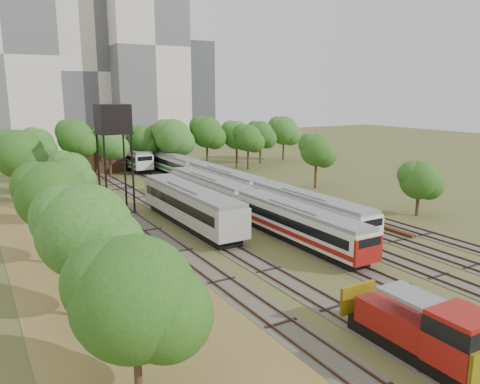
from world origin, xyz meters
TOP-DOWN VIEW (x-y plane):
  - ground at (0.00, 0.00)m, footprint 240.00×240.00m
  - dry_grass_patch at (-18.00, 8.00)m, footprint 14.00×60.00m
  - tracks at (-0.67, 25.00)m, footprint 24.60×80.00m
  - railcar_red_set at (-2.00, 16.19)m, footprint 2.69×34.58m
  - railcar_green_set at (2.00, 28.52)m, footprint 2.69×52.08m
  - railcar_rear at (-2.00, 55.94)m, footprint 2.98×16.08m
  - shunter_locomotive at (-8.00, -10.84)m, footprint 2.57×8.10m
  - old_grey_coach at (-8.00, 17.17)m, footprint 3.18×18.00m
  - water_tower at (-12.73, 26.42)m, footprint 3.44×3.44m
  - rail_pile_near at (8.00, 7.45)m, footprint 0.58×8.77m
  - rail_pile_far at (8.20, 17.20)m, footprint 0.47×7.57m
  - maintenance_shed at (-1.00, 57.98)m, footprint 16.45×11.55m
  - tree_band_left at (-20.89, 15.76)m, footprint 8.28×52.60m
  - tree_band_far at (5.41, 48.79)m, footprint 49.94×9.70m
  - tree_band_right at (15.08, 27.97)m, footprint 4.83×40.31m
  - tower_left at (-18.00, 95.00)m, footprint 22.00×16.00m
  - tower_centre at (2.00, 100.00)m, footprint 20.00×18.00m
  - tower_right at (14.00, 92.00)m, footprint 18.00×16.00m
  - tower_far_right at (34.00, 110.00)m, footprint 12.00×12.00m

SIDE VIEW (x-z plane):
  - ground at x=0.00m, z-range 0.00..0.00m
  - dry_grass_patch at x=-18.00m, z-range 0.00..0.04m
  - tracks at x=-0.67m, z-range -0.05..0.14m
  - rail_pile_far at x=8.20m, z-range 0.00..0.25m
  - rail_pile_near at x=8.00m, z-range 0.00..0.29m
  - shunter_locomotive at x=-8.00m, z-range -0.08..3.27m
  - railcar_red_set at x=-2.00m, z-range 0.10..3.41m
  - railcar_green_set at x=2.00m, z-range 0.10..3.42m
  - railcar_rear at x=-2.00m, z-range 0.11..3.80m
  - old_grey_coach at x=-8.00m, z-range 0.18..4.12m
  - maintenance_shed at x=-1.00m, z-range -0.87..6.70m
  - tree_band_right at x=15.08m, z-range 1.09..8.89m
  - tree_band_left at x=-20.89m, z-range 0.78..9.83m
  - tree_band_far at x=5.41m, z-range 1.29..10.51m
  - water_tower at x=-12.73m, z-range 4.09..15.98m
  - tower_far_right at x=34.00m, z-range 0.00..28.00m
  - tower_centre at x=2.00m, z-range 0.00..36.00m
  - tower_left at x=-18.00m, z-range 0.00..42.00m
  - tower_right at x=14.00m, z-range 0.00..48.00m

